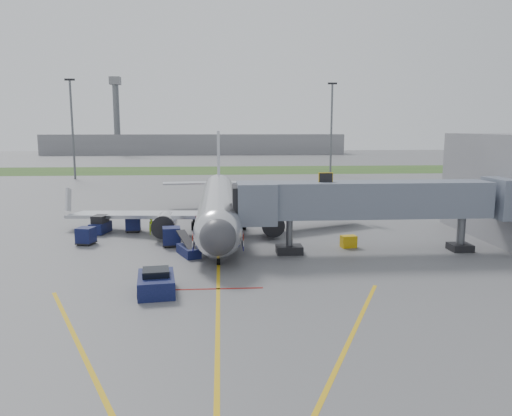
{
  "coord_description": "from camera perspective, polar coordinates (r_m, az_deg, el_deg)",
  "views": [
    {
      "loc": [
        0.25,
        -35.95,
        10.59
      ],
      "look_at": [
        3.5,
        9.74,
        3.2
      ],
      "focal_mm": 35.0,
      "sensor_mm": 36.0,
      "label": 1
    }
  ],
  "objects": [
    {
      "name": "control_tower",
      "position": [
        205.05,
        -15.67,
        10.71
      ],
      "size": [
        4.0,
        4.0,
        30.0
      ],
      "color": "#595B60",
      "rests_on": "ground"
    },
    {
      "name": "ground_power_cart",
      "position": [
        45.42,
        10.53,
        -3.79
      ],
      "size": [
        1.45,
        1.08,
        1.07
      ],
      "color": "gold",
      "rests_on": "ground"
    },
    {
      "name": "baggage_cart_c",
      "position": [
        52.86,
        -13.87,
        -1.76
      ],
      "size": [
        1.63,
        1.63,
        1.61
      ],
      "color": "#0B1233",
      "rests_on": "ground"
    },
    {
      "name": "light_mast_right",
      "position": [
        113.68,
        8.61,
        9.16
      ],
      "size": [
        2.0,
        0.44,
        20.4
      ],
      "color": "#595B60",
      "rests_on": "ground"
    },
    {
      "name": "belt_loader",
      "position": [
        42.28,
        -7.73,
        -4.8
      ],
      "size": [
        2.32,
        3.81,
        1.81
      ],
      "color": "#0B1233",
      "rests_on": "ground"
    },
    {
      "name": "ramp_worker",
      "position": [
        51.06,
        -11.84,
        -2.05
      ],
      "size": [
        0.72,
        0.64,
        1.67
      ],
      "primitive_type": "imported",
      "rotation": [
        0.0,
        0.0,
        0.5
      ],
      "color": "#B7E81B",
      "rests_on": "ground"
    },
    {
      "name": "pushback_tug",
      "position": [
        33.28,
        -11.34,
        -8.38
      ],
      "size": [
        2.79,
        4.05,
        1.58
      ],
      "color": "#0B1233",
      "rests_on": "ground"
    },
    {
      "name": "grass_strip",
      "position": [
        126.39,
        -4.18,
        4.33
      ],
      "size": [
        300.0,
        25.0,
        0.01
      ],
      "primitive_type": "cube",
      "color": "#2D4C1E",
      "rests_on": "ground"
    },
    {
      "name": "baggage_tug",
      "position": [
        52.91,
        -17.36,
        -1.91
      ],
      "size": [
        1.88,
        2.86,
        1.84
      ],
      "color": "#0B1233",
      "rests_on": "ground"
    },
    {
      "name": "jet_bridge",
      "position": [
        43.28,
        12.91,
        0.8
      ],
      "size": [
        25.3,
        4.0,
        6.9
      ],
      "color": "slate",
      "rests_on": "ground"
    },
    {
      "name": "apron_markings",
      "position": [
        30.45,
        -4.37,
        -11.21
      ],
      "size": [
        21.52,
        50.0,
        0.01
      ],
      "color": "gold",
      "rests_on": "ground"
    },
    {
      "name": "distant_terminal",
      "position": [
        206.31,
        -6.98,
        7.26
      ],
      "size": [
        120.0,
        14.0,
        8.0
      ],
      "primitive_type": "cube",
      "color": "slate",
      "rests_on": "ground"
    },
    {
      "name": "airliner",
      "position": [
        51.81,
        -4.3,
        0.32
      ],
      "size": [
        32.1,
        35.67,
        10.25
      ],
      "color": "silver",
      "rests_on": "ground"
    },
    {
      "name": "baggage_cart_b",
      "position": [
        45.66,
        -9.63,
        -3.24
      ],
      "size": [
        1.8,
        1.8,
        1.74
      ],
      "color": "#0B1233",
      "rests_on": "ground"
    },
    {
      "name": "light_mast_left",
      "position": [
        110.18,
        -20.25,
        8.7
      ],
      "size": [
        2.0,
        0.44,
        20.4
      ],
      "color": "#595B60",
      "rests_on": "ground"
    },
    {
      "name": "baggage_cart_a",
      "position": [
        48.28,
        -18.87,
        -3.03
      ],
      "size": [
        1.79,
        1.79,
        1.58
      ],
      "color": "#0B1233",
      "rests_on": "ground"
    },
    {
      "name": "ground",
      "position": [
        37.48,
        -4.32,
        -7.27
      ],
      "size": [
        400.0,
        400.0,
        0.0
      ],
      "primitive_type": "plane",
      "color": "#565659",
      "rests_on": "ground"
    }
  ]
}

